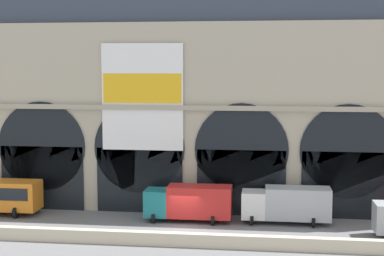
# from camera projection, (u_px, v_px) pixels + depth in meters

# --- Properties ---
(ground_plane) EXTENTS (200.00, 200.00, 0.00)m
(ground_plane) POSITION_uv_depth(u_px,v_px,m) (182.00, 229.00, 47.90)
(ground_plane) COLOR slate
(quay_parapet_wall) EXTENTS (90.00, 0.70, 1.01)m
(quay_parapet_wall) POSITION_uv_depth(u_px,v_px,m) (173.00, 239.00, 43.29)
(quay_parapet_wall) COLOR beige
(quay_parapet_wall) RESTS_ON ground
(station_building) EXTENTS (48.31, 5.36, 20.95)m
(station_building) POSITION_uv_depth(u_px,v_px,m) (193.00, 101.00, 54.17)
(station_building) COLOR #B2A891
(station_building) RESTS_ON ground
(box_truck_center) EXTENTS (7.50, 2.91, 3.12)m
(box_truck_center) POSITION_uv_depth(u_px,v_px,m) (189.00, 202.00, 50.08)
(box_truck_center) COLOR #19727A
(box_truck_center) RESTS_ON ground
(box_truck_mideast) EXTENTS (7.50, 2.91, 3.12)m
(box_truck_mideast) POSITION_uv_depth(u_px,v_px,m) (287.00, 204.00, 49.40)
(box_truck_mideast) COLOR white
(box_truck_mideast) RESTS_ON ground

